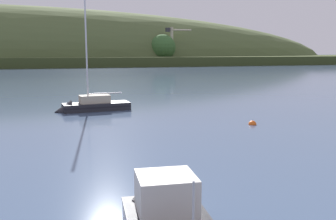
% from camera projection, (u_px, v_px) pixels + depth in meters
% --- Properties ---
extents(dockside_crane, '(12.86, 3.68, 18.08)m').
position_uv_depth(dockside_crane, '(172.00, 47.00, 182.44)').
color(dockside_crane, '#4C4C51').
rests_on(dockside_crane, ground).
extents(sailboat_near_mooring, '(8.60, 3.58, 14.48)m').
position_uv_depth(sailboat_near_mooring, '(89.00, 108.00, 42.25)').
color(sailboat_near_mooring, '#232328').
rests_on(sailboat_near_mooring, ground).
extents(mooring_buoy_far_upstream, '(0.73, 0.73, 0.81)m').
position_uv_depth(mooring_buoy_far_upstream, '(252.00, 124.00, 34.35)').
color(mooring_buoy_far_upstream, '#EA5B19').
rests_on(mooring_buoy_far_upstream, ground).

